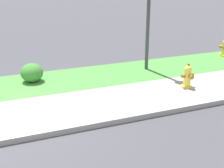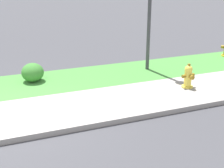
# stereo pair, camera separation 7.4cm
# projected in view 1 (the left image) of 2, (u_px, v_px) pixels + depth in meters

# --- Properties ---
(ground_plane) EXTENTS (120.00, 120.00, 0.00)m
(ground_plane) POSITION_uv_depth(u_px,v_px,m) (2.00, 120.00, 6.65)
(ground_plane) COLOR #424247
(sidewalk_pavement) EXTENTS (18.00, 1.94, 0.01)m
(sidewalk_pavement) POSITION_uv_depth(u_px,v_px,m) (2.00, 119.00, 6.65)
(sidewalk_pavement) COLOR #9E9993
(sidewalk_pavement) RESTS_ON ground
(street_curb) EXTENTS (18.00, 0.16, 0.12)m
(street_curb) POSITION_uv_depth(u_px,v_px,m) (6.00, 141.00, 5.71)
(street_curb) COLOR #9E9993
(street_curb) RESTS_ON ground
(fire_hydrant_by_grass_verge) EXTENTS (0.38, 0.36, 0.67)m
(fire_hydrant_by_grass_verge) POSITION_uv_depth(u_px,v_px,m) (188.00, 76.00, 8.35)
(fire_hydrant_by_grass_verge) COLOR yellow
(fire_hydrant_by_grass_verge) RESTS_ON ground
(shrub_bush_mid_verge) EXTENTS (0.63, 0.63, 0.53)m
(shrub_bush_mid_verge) POSITION_uv_depth(u_px,v_px,m) (32.00, 73.00, 8.81)
(shrub_bush_mid_verge) COLOR #3D7F33
(shrub_bush_mid_verge) RESTS_ON ground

